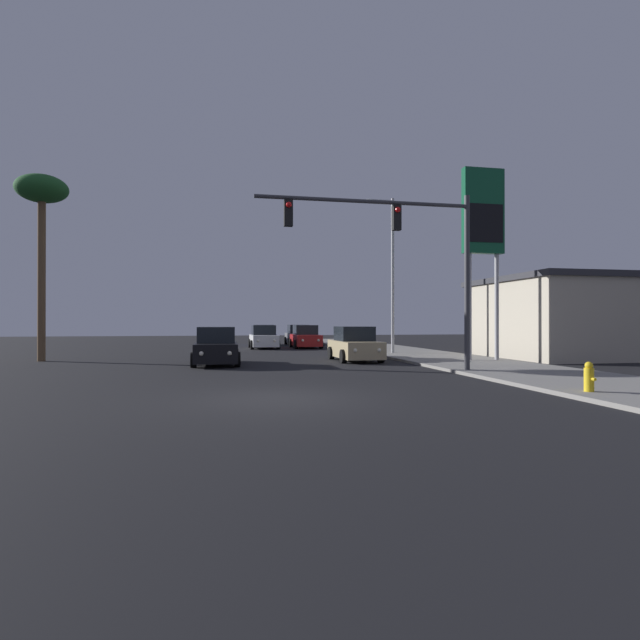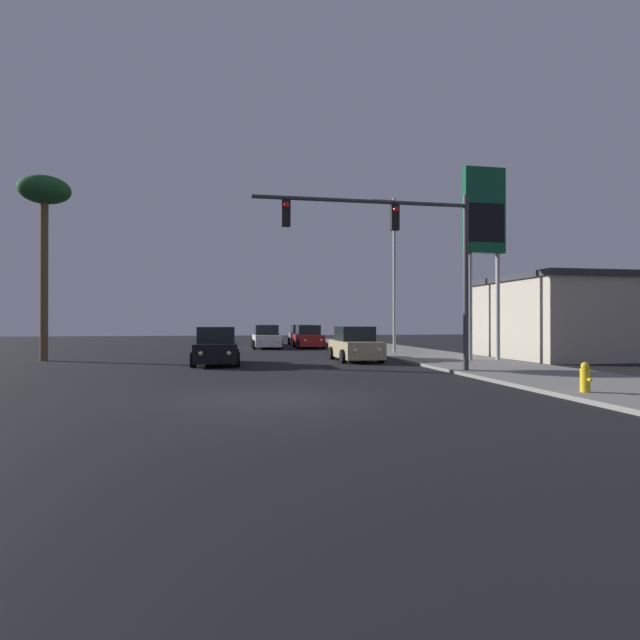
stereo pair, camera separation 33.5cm
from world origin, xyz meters
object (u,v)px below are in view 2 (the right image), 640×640
object	(u,v)px
gas_station_sign	(484,221)
palm_tree_near	(44,200)
car_red	(308,338)
car_black	(216,347)
fire_hydrant	(585,378)
car_tan	(355,345)
traffic_light_mast	(406,243)
car_blue	(267,336)
car_grey	(302,336)
car_white	(266,338)
street_lamp	(392,267)

from	to	relation	value
gas_station_sign	palm_tree_near	bearing A→B (deg)	166.90
car_red	gas_station_sign	size ratio (longest dim) A/B	0.48
car_black	fire_hydrant	size ratio (longest dim) A/B	5.67
car_tan	traffic_light_mast	world-z (taller)	traffic_light_mast
car_tan	car_blue	bearing A→B (deg)	-80.72
car_tan	car_black	bearing A→B (deg)	7.59
car_blue	traffic_light_mast	distance (m)	24.49
car_blue	traffic_light_mast	size ratio (longest dim) A/B	0.54
car_grey	fire_hydrant	size ratio (longest dim) A/B	5.68
car_red	car_blue	xyz separation A→B (m)	(-2.68, 4.86, 0.00)
car_white	street_lamp	bearing A→B (deg)	127.76
car_tan	street_lamp	world-z (taller)	street_lamp
car_black	palm_tree_near	bearing A→B (deg)	-23.48
traffic_light_mast	gas_station_sign	bearing A→B (deg)	38.54
car_black	traffic_light_mast	size ratio (longest dim) A/B	0.54
car_blue	car_red	bearing A→B (deg)	121.07
car_white	car_tan	bearing A→B (deg)	104.69
car_grey	palm_tree_near	xyz separation A→B (m)	(-14.88, -15.10, 7.08)
car_red	fire_hydrant	world-z (taller)	car_red
gas_station_sign	fire_hydrant	xyz separation A→B (m)	(-2.88, -10.35, -6.13)
car_red	street_lamp	distance (m)	10.27
gas_station_sign	palm_tree_near	xyz separation A→B (m)	(-20.63, 4.80, 1.23)
car_red	traffic_light_mast	size ratio (longest dim) A/B	0.54
car_blue	fire_hydrant	xyz separation A→B (m)	(5.79, -29.99, -0.27)
car_blue	gas_station_sign	bearing A→B (deg)	116.05
car_tan	car_grey	size ratio (longest dim) A/B	1.00
car_red	car_white	bearing A→B (deg)	2.80
car_red	car_black	xyz separation A→B (m)	(-6.31, -13.59, 0.00)
car_black	car_grey	size ratio (longest dim) A/B	1.00
car_tan	palm_tree_near	world-z (taller)	palm_tree_near
car_red	palm_tree_near	bearing A→B (deg)	34.74
street_lamp	gas_station_sign	bearing A→B (deg)	-68.78
car_black	fire_hydrant	world-z (taller)	car_black
car_grey	gas_station_sign	world-z (taller)	gas_station_sign
car_blue	palm_tree_near	distance (m)	20.33
car_grey	street_lamp	distance (m)	14.76
car_white	fire_hydrant	world-z (taller)	car_white
car_blue	fire_hydrant	distance (m)	30.55
traffic_light_mast	street_lamp	distance (m)	10.92
car_blue	traffic_light_mast	world-z (taller)	traffic_light_mast
car_grey	car_red	bearing A→B (deg)	87.54
street_lamp	fire_hydrant	world-z (taller)	street_lamp
gas_station_sign	palm_tree_near	world-z (taller)	gas_station_sign
car_tan	car_white	xyz separation A→B (m)	(-3.41, 12.53, 0.00)
car_blue	car_grey	size ratio (longest dim) A/B	1.01
car_black	palm_tree_near	world-z (taller)	palm_tree_near
car_blue	car_tan	xyz separation A→B (m)	(3.00, -17.52, 0.00)
car_red	gas_station_sign	xyz separation A→B (m)	(6.00, -14.78, 5.86)
car_red	gas_station_sign	distance (m)	16.99
car_red	palm_tree_near	xyz separation A→B (m)	(-14.63, -9.98, 7.08)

